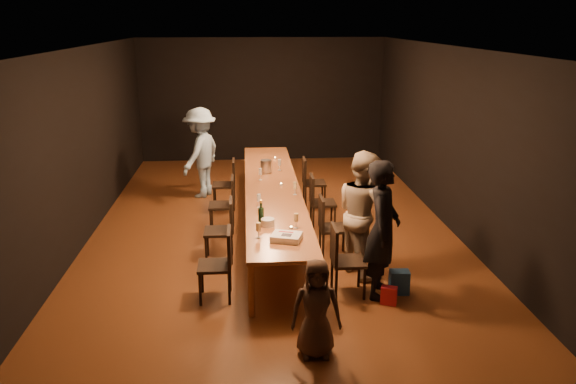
{
  "coord_description": "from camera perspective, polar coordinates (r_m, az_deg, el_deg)",
  "views": [
    {
      "loc": [
        -0.43,
        -8.91,
        3.42
      ],
      "look_at": [
        0.17,
        -1.11,
        1.0
      ],
      "focal_mm": 35.0,
      "sensor_mm": 36.0,
      "label": 1
    }
  ],
  "objects": [
    {
      "name": "gift_bag_blue",
      "position": [
        7.5,
        11.23,
        -8.96
      ],
      "size": [
        0.26,
        0.19,
        0.31
      ],
      "primitive_type": "cube",
      "rotation": [
        0.0,
        0.0,
        -0.07
      ],
      "color": "#285EAE",
      "rests_on": "ground"
    },
    {
      "name": "wineglass_2",
      "position": [
        8.28,
        -2.97,
        -0.9
      ],
      "size": [
        0.06,
        0.06,
        0.21
      ],
      "primitive_type": null,
      "color": "silver",
      "rests_on": "table"
    },
    {
      "name": "ground",
      "position": [
        9.55,
        -1.56,
        -3.8
      ],
      "size": [
        10.0,
        10.0,
        0.0
      ],
      "primitive_type": "plane",
      "color": "#402310",
      "rests_on": "ground"
    },
    {
      "name": "chair_left_2",
      "position": [
        9.39,
        -6.77,
        -1.27
      ],
      "size": [
        0.42,
        0.42,
        0.93
      ],
      "primitive_type": null,
      "rotation": [
        0.0,
        0.0,
        1.57
      ],
      "color": "black",
      "rests_on": "ground"
    },
    {
      "name": "chair_left_0",
      "position": [
        7.16,
        -7.46,
        -7.34
      ],
      "size": [
        0.42,
        0.42,
        0.93
      ],
      "primitive_type": null,
      "rotation": [
        0.0,
        0.0,
        1.57
      ],
      "color": "black",
      "rests_on": "ground"
    },
    {
      "name": "wineglass_0",
      "position": [
        7.14,
        -3.03,
        -3.9
      ],
      "size": [
        0.06,
        0.06,
        0.21
      ],
      "primitive_type": null,
      "color": "beige",
      "rests_on": "table"
    },
    {
      "name": "chair_right_3",
      "position": [
        10.61,
        2.68,
        0.99
      ],
      "size": [
        0.42,
        0.42,
        0.93
      ],
      "primitive_type": null,
      "rotation": [
        0.0,
        0.0,
        -1.57
      ],
      "color": "black",
      "rests_on": "ground"
    },
    {
      "name": "chair_left_3",
      "position": [
        10.54,
        -6.53,
        0.79
      ],
      "size": [
        0.42,
        0.42,
        0.93
      ],
      "primitive_type": null,
      "rotation": [
        0.0,
        0.0,
        1.57
      ],
      "color": "black",
      "rests_on": "ground"
    },
    {
      "name": "wineglass_4",
      "position": [
        9.7,
        -2.82,
        1.82
      ],
      "size": [
        0.06,
        0.06,
        0.21
      ],
      "primitive_type": null,
      "color": "silver",
      "rests_on": "table"
    },
    {
      "name": "woman_tan",
      "position": [
        7.75,
        7.65,
        -2.14
      ],
      "size": [
        0.92,
        1.03,
        1.75
      ],
      "primitive_type": "imported",
      "rotation": [
        0.0,
        0.0,
        1.93
      ],
      "color": "tan",
      "rests_on": "ground"
    },
    {
      "name": "chair_left_1",
      "position": [
        8.26,
        -7.07,
        -3.9
      ],
      "size": [
        0.42,
        0.42,
        0.93
      ],
      "primitive_type": null,
      "rotation": [
        0.0,
        0.0,
        1.57
      ],
      "color": "black",
      "rests_on": "ground"
    },
    {
      "name": "ice_bucket",
      "position": [
        10.19,
        -2.25,
        2.65
      ],
      "size": [
        0.24,
        0.24,
        0.23
      ],
      "primitive_type": "cylinder",
      "rotation": [
        0.0,
        0.0,
        -0.18
      ],
      "color": "silver",
      "rests_on": "table"
    },
    {
      "name": "woman_birthday",
      "position": [
        7.14,
        9.59,
        -3.78
      ],
      "size": [
        0.64,
        0.76,
        1.79
      ],
      "primitive_type": "imported",
      "rotation": [
        0.0,
        0.0,
        1.2
      ],
      "color": "black",
      "rests_on": "ground"
    },
    {
      "name": "room_shell",
      "position": [
        9.02,
        -1.66,
        8.62
      ],
      "size": [
        6.04,
        10.04,
        3.02
      ],
      "color": "black",
      "rests_on": "ground"
    },
    {
      "name": "man_blue",
      "position": [
        11.24,
        -8.88,
        3.97
      ],
      "size": [
        1.08,
        1.32,
        1.78
      ],
      "primitive_type": "imported",
      "rotation": [
        0.0,
        0.0,
        -2.01
      ],
      "color": "#8CB3D9",
      "rests_on": "ground"
    },
    {
      "name": "plate_stack",
      "position": [
        7.55,
        -2.07,
        -3.11
      ],
      "size": [
        0.23,
        0.23,
        0.1
      ],
      "primitive_type": "cylinder",
      "rotation": [
        0.0,
        0.0,
        -0.34
      ],
      "color": "silver",
      "rests_on": "table"
    },
    {
      "name": "wineglass_3",
      "position": [
        8.87,
        0.71,
        0.37
      ],
      "size": [
        0.06,
        0.06,
        0.21
      ],
      "primitive_type": null,
      "color": "beige",
      "rests_on": "table"
    },
    {
      "name": "chair_right_0",
      "position": [
        7.26,
        6.16,
        -6.93
      ],
      "size": [
        0.42,
        0.42,
        0.93
      ],
      "primitive_type": null,
      "rotation": [
        0.0,
        0.0,
        -1.57
      ],
      "color": "black",
      "rests_on": "ground"
    },
    {
      "name": "tealight_near",
      "position": [
        7.46,
        0.32,
        -3.66
      ],
      "size": [
        0.05,
        0.05,
        0.03
      ],
      "primitive_type": "cylinder",
      "color": "#B2B7B2",
      "rests_on": "table"
    },
    {
      "name": "chair_right_1",
      "position": [
        8.35,
        4.69,
        -3.59
      ],
      "size": [
        0.42,
        0.42,
        0.93
      ],
      "primitive_type": null,
      "rotation": [
        0.0,
        0.0,
        -1.57
      ],
      "color": "black",
      "rests_on": "ground"
    },
    {
      "name": "gift_bag_red",
      "position": [
        7.22,
        10.21,
        -10.31
      ],
      "size": [
        0.22,
        0.17,
        0.23
      ],
      "primitive_type": "cube",
      "rotation": [
        0.0,
        0.0,
        -0.38
      ],
      "color": "red",
      "rests_on": "ground"
    },
    {
      "name": "table",
      "position": [
        9.32,
        -1.59,
        0.23
      ],
      "size": [
        0.9,
        6.0,
        0.75
      ],
      "color": "#93562B",
      "rests_on": "ground"
    },
    {
      "name": "birthday_cake",
      "position": [
        7.08,
        -0.16,
        -4.61
      ],
      "size": [
        0.43,
        0.39,
        0.09
      ],
      "rotation": [
        0.0,
        0.0,
        -0.31
      ],
      "color": "white",
      "rests_on": "table"
    },
    {
      "name": "chair_right_2",
      "position": [
        9.47,
        3.56,
        -1.03
      ],
      "size": [
        0.42,
        0.42,
        0.93
      ],
      "primitive_type": null,
      "rotation": [
        0.0,
        0.0,
        -1.57
      ],
      "color": "black",
      "rests_on": "ground"
    },
    {
      "name": "wineglass_5",
      "position": [
        10.32,
        -0.87,
        2.78
      ],
      "size": [
        0.06,
        0.06,
        0.21
      ],
      "primitive_type": null,
      "color": "silver",
      "rests_on": "table"
    },
    {
      "name": "champagne_bottle",
      "position": [
        7.64,
        -2.76,
        -1.99
      ],
      "size": [
        0.1,
        0.1,
        0.33
      ],
      "primitive_type": null,
      "rotation": [
        0.0,
        0.0,
        0.38
      ],
      "color": "black",
      "rests_on": "table"
    },
    {
      "name": "tealight_mid",
      "position": [
        9.4,
        -0.71,
        0.78
      ],
      "size": [
        0.05,
        0.05,
        0.03
      ],
      "primitive_type": "cylinder",
      "color": "#B2B7B2",
      "rests_on": "table"
    },
    {
      "name": "wineglass_1",
      "position": [
        7.46,
        0.83,
        -2.94
      ],
      "size": [
        0.06,
        0.06,
        0.21
      ],
      "primitive_type": null,
      "color": "beige",
      "rests_on": "table"
    },
    {
      "name": "child",
      "position": [
        5.95,
        2.88,
        -11.74
      ],
      "size": [
        0.54,
        0.37,
        1.08
      ],
      "primitive_type": "imported",
      "rotation": [
        0.0,
        0.0,
        -0.04
      ],
      "color": "#443126",
      "rests_on": "ground"
    },
    {
      "name": "tealight_far",
      "position": [
        11.18,
        -1.33,
        3.45
      ],
      "size": [
        0.05,
        0.05,
        0.03
      ],
      "primitive_type": "cylinder",
      "color": "#B2B7B2",
      "rests_on": "table"
    }
  ]
}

